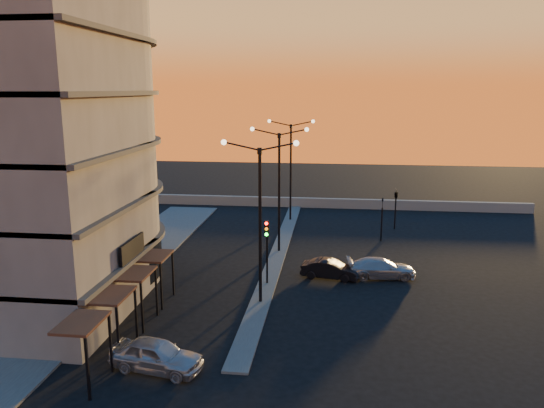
{
  "coord_description": "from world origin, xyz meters",
  "views": [
    {
      "loc": [
        4.17,
        -28.69,
        12.21
      ],
      "look_at": [
        -0.14,
        6.73,
        4.46
      ],
      "focal_mm": 35.0,
      "sensor_mm": 36.0,
      "label": 1
    }
  ],
  "objects_px": {
    "streetlamp_mid": "(279,180)",
    "car_wagon": "(381,268)",
    "car_hatchback": "(156,355)",
    "car_sedan": "(330,269)",
    "traffic_light_main": "(267,242)"
  },
  "relations": [
    {
      "from": "traffic_light_main",
      "to": "car_hatchback",
      "type": "bearing_deg",
      "value": -107.83
    },
    {
      "from": "traffic_light_main",
      "to": "car_sedan",
      "type": "distance_m",
      "value": 4.9
    },
    {
      "from": "car_hatchback",
      "to": "car_sedan",
      "type": "distance_m",
      "value": 14.72
    },
    {
      "from": "traffic_light_main",
      "to": "car_wagon",
      "type": "bearing_deg",
      "value": 17.67
    },
    {
      "from": "streetlamp_mid",
      "to": "car_sedan",
      "type": "relative_size",
      "value": 2.53
    },
    {
      "from": "car_sedan",
      "to": "streetlamp_mid",
      "type": "bearing_deg",
      "value": 46.03
    },
    {
      "from": "streetlamp_mid",
      "to": "car_hatchback",
      "type": "height_order",
      "value": "streetlamp_mid"
    },
    {
      "from": "car_wagon",
      "to": "streetlamp_mid",
      "type": "bearing_deg",
      "value": 49.8
    },
    {
      "from": "car_hatchback",
      "to": "car_wagon",
      "type": "bearing_deg",
      "value": -28.27
    },
    {
      "from": "traffic_light_main",
      "to": "car_sedan",
      "type": "xyz_separation_m",
      "value": [
        3.96,
        1.8,
        -2.27
      ]
    },
    {
      "from": "streetlamp_mid",
      "to": "car_sedan",
      "type": "xyz_separation_m",
      "value": [
        3.96,
        -5.33,
        -4.97
      ]
    },
    {
      "from": "car_hatchback",
      "to": "car_sedan",
      "type": "relative_size",
      "value": 1.11
    },
    {
      "from": "streetlamp_mid",
      "to": "car_wagon",
      "type": "bearing_deg",
      "value": -33.33
    },
    {
      "from": "streetlamp_mid",
      "to": "car_sedan",
      "type": "height_order",
      "value": "streetlamp_mid"
    },
    {
      "from": "streetlamp_mid",
      "to": "car_hatchback",
      "type": "bearing_deg",
      "value": -101.0
    }
  ]
}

